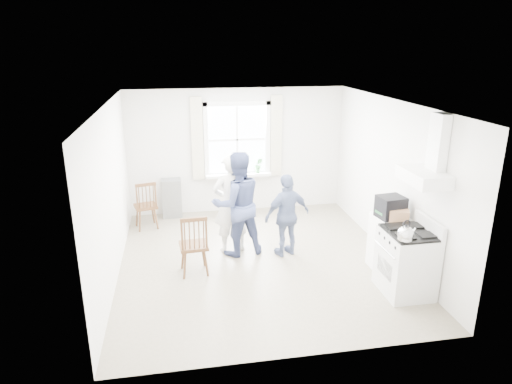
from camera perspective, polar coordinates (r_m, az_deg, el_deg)
name	(u,v)px	position (r m, az deg, el deg)	size (l,w,h in m)	color
room_shell	(258,186)	(7.21, 0.31, 0.72)	(4.62, 5.12, 2.64)	gray
window_assembly	(237,144)	(9.51, -2.35, 6.01)	(1.88, 0.24, 1.70)	white
range_hood	(429,165)	(6.54, 20.77, 3.16)	(0.45, 0.76, 0.94)	white
shelf_unit	(172,198)	(9.60, -10.48, -0.75)	(0.40, 0.30, 0.80)	slate
gas_stove	(407,261)	(6.93, 18.30, -8.25)	(0.68, 0.76, 1.12)	silver
kettle	(405,234)	(6.38, 18.18, -5.01)	(0.21, 0.21, 0.30)	silver
low_cabinet	(389,243)	(7.54, 16.29, -6.16)	(0.50, 0.55, 0.90)	white
stereo_stack	(391,207)	(7.27, 16.49, -1.82)	(0.42, 0.39, 0.34)	black
cardboard_box	(399,216)	(7.17, 17.46, -2.85)	(0.28, 0.20, 0.18)	#996D4A
windsor_chair_a	(146,201)	(8.96, -13.58, -1.05)	(0.49, 0.48, 0.97)	#482B17
windsor_chair_b	(194,239)	(7.04, -7.75, -5.88)	(0.46, 0.45, 1.01)	#482B17
person_left	(231,204)	(7.73, -3.14, -1.46)	(0.63, 0.63, 1.73)	white
person_mid	(237,204)	(7.63, -2.35, -1.51)	(0.87, 0.87, 1.79)	#424E7C
person_right	(287,215)	(7.65, 3.91, -2.93)	(0.83, 0.83, 1.42)	navy
potted_plant	(259,165)	(9.60, 0.33, 3.37)	(0.18, 0.18, 0.32)	#316F34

